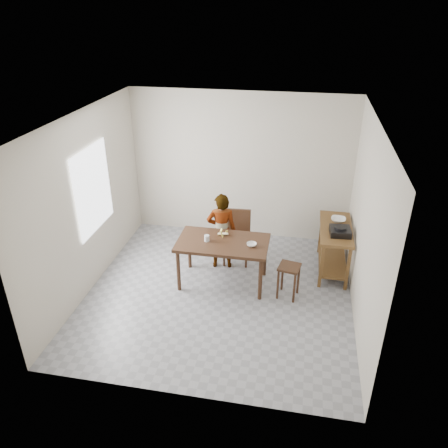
% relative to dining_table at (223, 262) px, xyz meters
% --- Properties ---
extents(floor, '(4.00, 4.00, 0.04)m').
position_rel_dining_table_xyz_m(floor, '(0.00, -0.30, -0.40)').
color(floor, gray).
rests_on(floor, ground).
extents(ceiling, '(4.00, 4.00, 0.04)m').
position_rel_dining_table_xyz_m(ceiling, '(0.00, -0.30, 2.35)').
color(ceiling, white).
rests_on(ceiling, wall_back).
extents(wall_back, '(4.00, 0.04, 2.70)m').
position_rel_dining_table_xyz_m(wall_back, '(0.00, 1.72, 0.98)').
color(wall_back, beige).
rests_on(wall_back, ground).
extents(wall_front, '(4.00, 0.04, 2.70)m').
position_rel_dining_table_xyz_m(wall_front, '(0.00, -2.32, 0.98)').
color(wall_front, beige).
rests_on(wall_front, ground).
extents(wall_left, '(0.04, 4.00, 2.70)m').
position_rel_dining_table_xyz_m(wall_left, '(-2.02, -0.30, 0.98)').
color(wall_left, beige).
rests_on(wall_left, ground).
extents(wall_right, '(0.04, 4.00, 2.70)m').
position_rel_dining_table_xyz_m(wall_right, '(2.02, -0.30, 0.98)').
color(wall_right, beige).
rests_on(wall_right, ground).
extents(window_pane, '(0.02, 1.10, 1.30)m').
position_rel_dining_table_xyz_m(window_pane, '(-1.97, -0.10, 1.12)').
color(window_pane, white).
rests_on(window_pane, wall_left).
extents(dining_table, '(1.40, 0.80, 0.75)m').
position_rel_dining_table_xyz_m(dining_table, '(0.00, 0.00, 0.00)').
color(dining_table, '#362013').
rests_on(dining_table, floor).
extents(prep_counter, '(0.50, 1.20, 0.80)m').
position_rel_dining_table_xyz_m(prep_counter, '(1.72, 0.70, 0.03)').
color(prep_counter, brown).
rests_on(prep_counter, floor).
extents(child, '(0.54, 0.41, 1.33)m').
position_rel_dining_table_xyz_m(child, '(-0.11, 0.48, 0.29)').
color(child, silver).
rests_on(child, floor).
extents(dining_chair, '(0.46, 0.46, 0.90)m').
position_rel_dining_table_xyz_m(dining_chair, '(0.11, 0.67, 0.08)').
color(dining_chair, '#362013').
rests_on(dining_chair, floor).
extents(stool, '(0.36, 0.36, 0.54)m').
position_rel_dining_table_xyz_m(stool, '(1.04, -0.17, -0.11)').
color(stool, '#362013').
rests_on(stool, floor).
extents(glass_tumbler, '(0.09, 0.09, 0.10)m').
position_rel_dining_table_xyz_m(glass_tumbler, '(-0.24, -0.03, 0.42)').
color(glass_tumbler, silver).
rests_on(glass_tumbler, dining_table).
extents(small_bowl, '(0.20, 0.20, 0.05)m').
position_rel_dining_table_xyz_m(small_bowl, '(0.45, -0.05, 0.40)').
color(small_bowl, white).
rests_on(small_bowl, dining_table).
extents(banana, '(0.19, 0.14, 0.07)m').
position_rel_dining_table_xyz_m(banana, '(-0.03, 0.19, 0.41)').
color(banana, '#F3D850').
rests_on(banana, dining_table).
extents(serving_bowl, '(0.26, 0.26, 0.06)m').
position_rel_dining_table_xyz_m(serving_bowl, '(1.76, 0.93, 0.45)').
color(serving_bowl, white).
rests_on(serving_bowl, prep_counter).
extents(gas_burner, '(0.34, 0.34, 0.10)m').
position_rel_dining_table_xyz_m(gas_burner, '(1.76, 0.47, 0.48)').
color(gas_burner, black).
rests_on(gas_burner, prep_counter).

